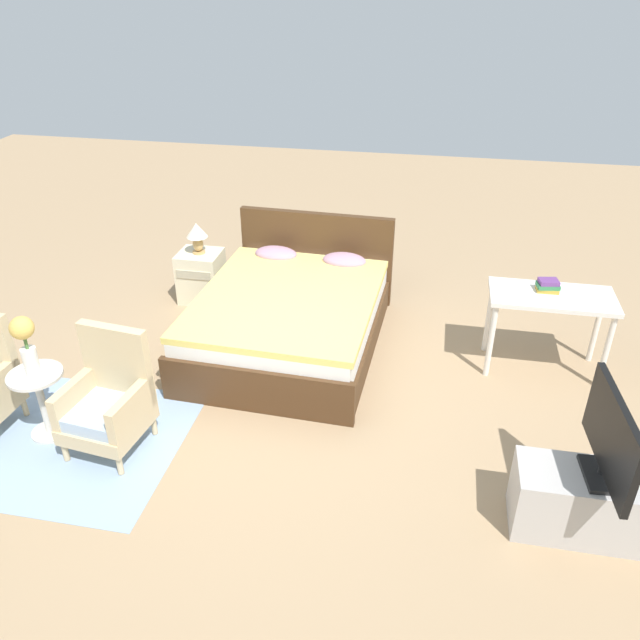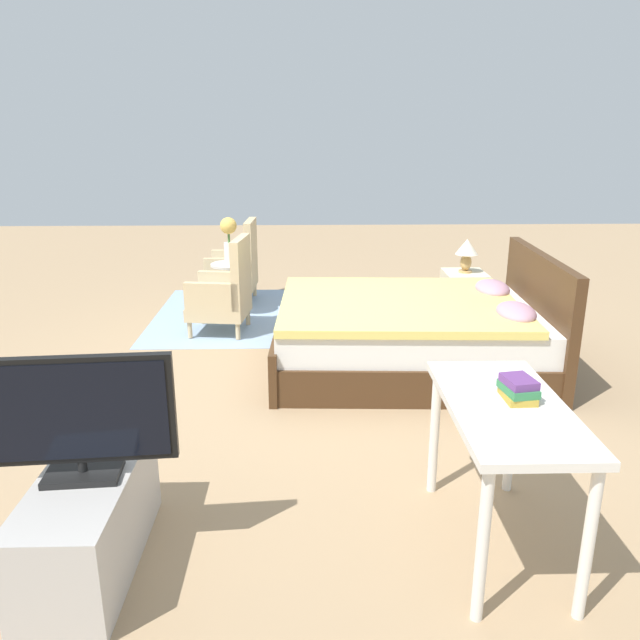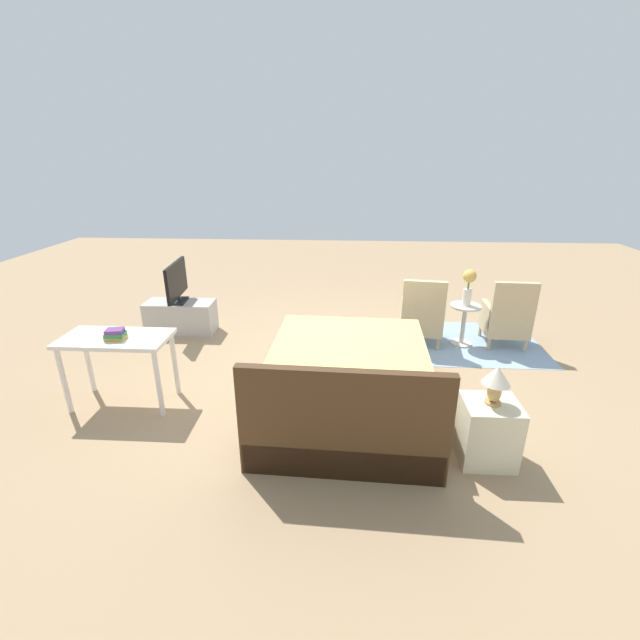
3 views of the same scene
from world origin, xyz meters
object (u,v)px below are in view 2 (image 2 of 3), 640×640
Objects in this scene: armchair_by_window_right at (224,294)px; side_table at (231,283)px; flower_vase at (229,235)px; vanity_desk at (505,426)px; table_lamp at (467,251)px; tv_flatscreen at (76,416)px; armchair_by_window_left at (236,269)px; nightstand at (463,299)px; tv_stand at (90,521)px; bed at (414,334)px; book_stack at (518,389)px.

side_table is (-0.56, -0.00, -0.03)m from armchair_by_window_right.
vanity_desk is at bearing 23.61° from flower_vase.
armchair_by_window_right is at bearing -152.93° from vanity_desk.
armchair_by_window_right reaches higher than table_lamp.
side_table is 3.95m from tv_flatscreen.
flower_vase is (-0.56, -0.00, 0.47)m from armchair_by_window_right.
vanity_desk is (3.83, 1.67, -0.22)m from flower_vase.
nightstand is at bearing 68.28° from armchair_by_window_left.
armchair_by_window_left is 1.11× the size of tv_flatscreen.
nightstand is 1.64× the size of table_lamp.
side_table is at bearing -156.39° from vanity_desk.
tv_flatscreen reaches higher than armchair_by_window_left.
tv_stand is (3.92, -0.20, -0.12)m from side_table.
vanity_desk is at bearing -11.22° from table_lamp.
armchair_by_window_left is 1.70× the size of nightstand.
flower_vase is at bearing 177.03° from tv_stand.
table_lamp is (0.39, 2.35, 0.41)m from side_table.
armchair_by_window_left is (-2.09, -1.66, 0.08)m from bed.
flower_vase is 0.57× the size of tv_flatscreen.
armchair_by_window_left reaches higher than table_lamp.
table_lamp is 0.34× the size of tv_stand.
bed is 2.34m from flower_vase.
book_stack is (-0.14, 1.94, 0.56)m from tv_stand.
flower_vase is 2.43× the size of book_stack.
armchair_by_window_left is 1.64× the size of side_table.
book_stack reaches higher than vanity_desk.
nightstand reaches higher than tv_stand.
armchair_by_window_right is 3.68m from book_stack.
bed is 4.07× the size of nightstand.
armchair_by_window_left reaches higher than vanity_desk.
bed is 11.24× the size of book_stack.
tv_stand is at bearing -38.15° from bed.
book_stack is at bearing 24.60° from side_table.
nightstand is (-1.16, 0.69, -0.03)m from bed.
flower_vase is 0.88× the size of nightstand.
side_table is 0.58× the size of tv_stand.
table_lamp is at bearing 68.28° from armchair_by_window_left.
book_stack is at bearing 94.03° from tv_stand.
tv_flatscreen reaches higher than side_table.
armchair_by_window_right is at bearing -85.89° from table_lamp.
armchair_by_window_left and armchair_by_window_right have the same top height.
tv_stand is (3.36, -0.21, -0.15)m from armchair_by_window_right.
tv_flatscreen reaches higher than vanity_desk.
bed is 2.30× the size of tv_stand.
flower_vase is at bearing 0.00° from side_table.
side_table is 4.19m from book_stack.
side_table is at bearing -99.38° from table_lamp.
vanity_desk is (2.28, 0.01, 0.33)m from bed.
table_lamp is at bearing 168.78° from vanity_desk.
tv_flatscreen is (2.38, -1.87, 0.45)m from bed.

